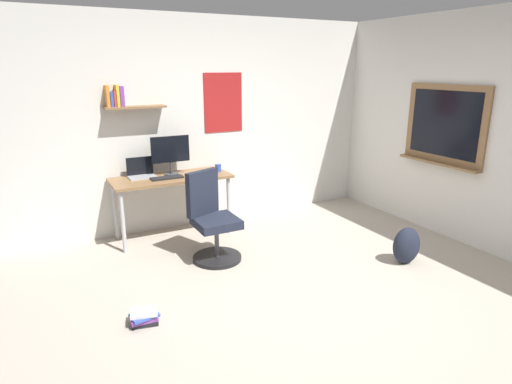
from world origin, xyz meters
The scene contains 12 objects.
ground_plane centered at (0.00, 0.00, 0.00)m, with size 5.20×5.20×0.00m, color #ADA393.
wall_back centered at (-0.01, 2.45, 1.30)m, with size 5.00×0.30×2.60m.
wall_right centered at (2.45, 0.03, 1.30)m, with size 0.22×5.00×2.60m.
desk centered at (-0.53, 2.08, 0.66)m, with size 1.38×0.57×0.75m.
office_chair centered at (-0.36, 1.27, 0.41)m, with size 0.53×0.55×0.95m.
laptop centered at (-0.85, 2.22, 0.80)m, with size 0.31×0.21×0.23m.
monitor_primary centered at (-0.50, 2.17, 1.02)m, with size 0.46×0.17×0.46m.
keyboard centered at (-0.60, 2.01, 0.76)m, with size 0.37×0.13×0.02m, color black.
computer_mouse centered at (-0.32, 2.01, 0.76)m, with size 0.10×0.06×0.03m, color #262628.
coffee_mug centered at (0.06, 2.06, 0.79)m, with size 0.08×0.08×0.09m, color #334CA5.
backpack centered at (1.39, 0.22, 0.20)m, with size 0.32×0.22×0.39m, color #1E2333.
book_stack_on_floor centered at (-1.32, 0.36, 0.06)m, with size 0.24×0.20×0.12m.
Camera 1 is at (-1.96, -2.79, 2.00)m, focal length 30.58 mm.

